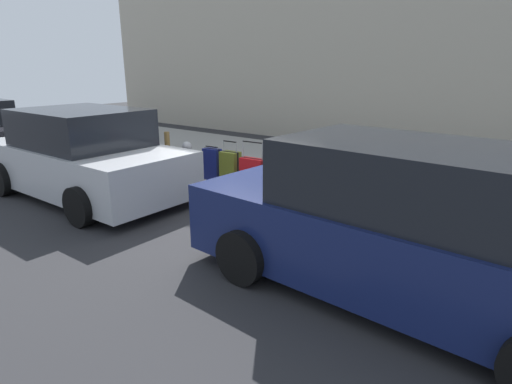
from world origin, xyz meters
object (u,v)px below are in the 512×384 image
at_px(suitcase_olive_8, 230,168).
at_px(suitcase_navy_9, 212,164).
at_px(suitcase_red_7, 252,173).
at_px(fire_hydrant, 187,157).
at_px(suitcase_maroon_4, 329,183).
at_px(parked_car_silver_1, 84,157).
at_px(bollard_post, 168,152).
at_px(suitcase_olive_1, 414,202).
at_px(suitcase_red_0, 453,205).
at_px(suitcase_navy_2, 384,195).
at_px(suitcase_silver_5, 303,178).
at_px(suitcase_black_6, 277,178).
at_px(suitcase_teal_3, 355,191).
at_px(parked_car_navy_0, 402,229).

xyz_separation_m(suitcase_olive_8, suitcase_navy_9, (0.49, 0.00, 0.00)).
relative_size(suitcase_red_7, fire_hydrant, 1.27).
bearing_deg(suitcase_maroon_4, suitcase_navy_9, 0.73).
bearing_deg(parked_car_silver_1, bollard_post, -96.40).
distance_m(suitcase_olive_1, suitcase_olive_8, 3.63).
height_order(suitcase_maroon_4, bollard_post, suitcase_maroon_4).
xyz_separation_m(suitcase_red_0, suitcase_navy_2, (0.98, 0.07, -0.02)).
relative_size(suitcase_maroon_4, bollard_post, 1.19).
height_order(bollard_post, parked_car_silver_1, parked_car_silver_1).
bearing_deg(suitcase_navy_2, parked_car_silver_1, 21.46).
xyz_separation_m(suitcase_olive_1, suitcase_navy_2, (0.48, -0.03, 0.00)).
distance_m(suitcase_navy_2, suitcase_red_7, 2.59).
distance_m(suitcase_maroon_4, suitcase_red_7, 1.63).
xyz_separation_m(suitcase_maroon_4, suitcase_silver_5, (0.50, 0.06, 0.02)).
bearing_deg(bollard_post, suitcase_navy_9, -172.20).
relative_size(suitcase_silver_5, suitcase_black_6, 1.58).
bearing_deg(suitcase_teal_3, suitcase_black_6, 1.80).
relative_size(suitcase_olive_1, suitcase_black_6, 1.15).
height_order(suitcase_teal_3, suitcase_black_6, suitcase_teal_3).
bearing_deg(suitcase_olive_1, suitcase_black_6, 0.06).
relative_size(suitcase_black_6, bollard_post, 0.72).
bearing_deg(suitcase_red_0, suitcase_red_7, 0.83).
height_order(suitcase_red_0, suitcase_olive_8, suitcase_red_0).
xyz_separation_m(suitcase_red_7, bollard_post, (2.22, 0.16, 0.16)).
bearing_deg(suitcase_olive_1, suitcase_teal_3, -2.70).
height_order(suitcase_red_7, parked_car_silver_1, parked_car_silver_1).
height_order(suitcase_maroon_4, suitcase_black_6, suitcase_maroon_4).
height_order(suitcase_navy_2, suitcase_navy_9, suitcase_navy_2).
height_order(suitcase_olive_1, parked_car_navy_0, parked_car_navy_0).
bearing_deg(suitcase_navy_9, suitcase_navy_2, 179.74).
xyz_separation_m(suitcase_black_6, fire_hydrant, (2.38, -0.04, 0.08)).
distance_m(fire_hydrant, parked_car_silver_1, 2.10).
xyz_separation_m(suitcase_black_6, bollard_post, (2.83, 0.11, 0.15)).
bearing_deg(suitcase_red_0, suitcase_olive_8, 0.72).
distance_m(suitcase_teal_3, suitcase_silver_5, 0.99).
bearing_deg(parked_car_navy_0, suitcase_red_7, -29.35).
bearing_deg(fire_hydrant, suitcase_olive_8, -179.47).
bearing_deg(suitcase_maroon_4, parked_car_navy_0, 133.41).
relative_size(suitcase_maroon_4, suitcase_olive_8, 1.24).
height_order(suitcase_navy_2, parked_car_navy_0, parked_car_navy_0).
bearing_deg(suitcase_silver_5, suitcase_red_0, -178.28).
distance_m(suitcase_navy_9, parked_car_navy_0, 5.01).
bearing_deg(suitcase_olive_8, suitcase_black_6, 177.53).
distance_m(suitcase_teal_3, suitcase_navy_9, 3.17).
relative_size(suitcase_red_0, suitcase_navy_2, 1.19).
xyz_separation_m(suitcase_black_6, parked_car_silver_1, (3.03, 1.94, 0.33)).
bearing_deg(fire_hydrant, parked_car_navy_0, 159.57).
xyz_separation_m(suitcase_maroon_4, parked_car_navy_0, (-1.91, 2.02, 0.28)).
distance_m(suitcase_red_0, suitcase_olive_8, 4.14).
distance_m(suitcase_olive_8, suitcase_navy_9, 0.49).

